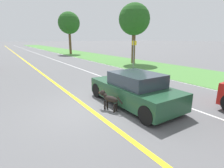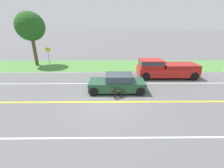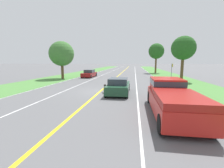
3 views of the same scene
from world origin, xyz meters
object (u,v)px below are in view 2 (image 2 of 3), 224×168
Objects in this scene: dog at (117,92)px; street_sign at (49,56)px; ego_car at (117,83)px; roadside_tree_right_near at (30,27)px; pickup_truck at (164,68)px.

dog is 0.44× the size of street_sign.
dog is 10.65m from street_sign.
ego_car is 13.66m from roadside_tree_right_near.
pickup_truck reaches higher than ego_car.
ego_car is at bearing -23.20° from dog.
dog is at bearing -134.92° from street_sign.
street_sign reaches higher than pickup_truck.
street_sign is (-2.02, -2.48, -3.10)m from roadside_tree_right_near.
ego_car is at bearing -129.52° from street_sign.
ego_car is at bearing 125.17° from pickup_truck.
street_sign is at bearing 76.92° from pickup_truck.
dog is (-1.22, 0.09, -0.18)m from ego_car.
roadside_tree_right_near is (9.49, 9.97, 4.26)m from dog.
dog is at bearing 175.70° from ego_car.
pickup_truck is 16.11m from roadside_tree_right_near.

